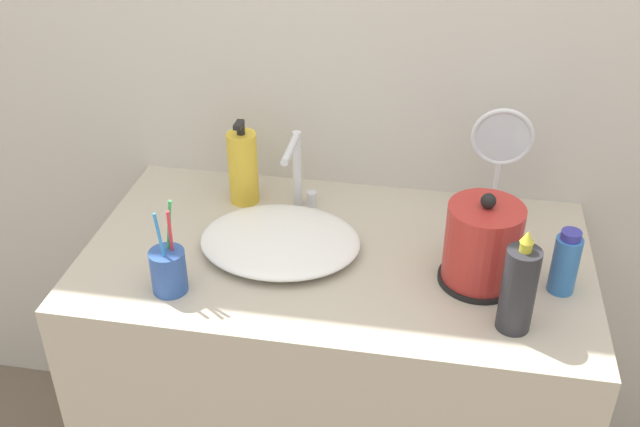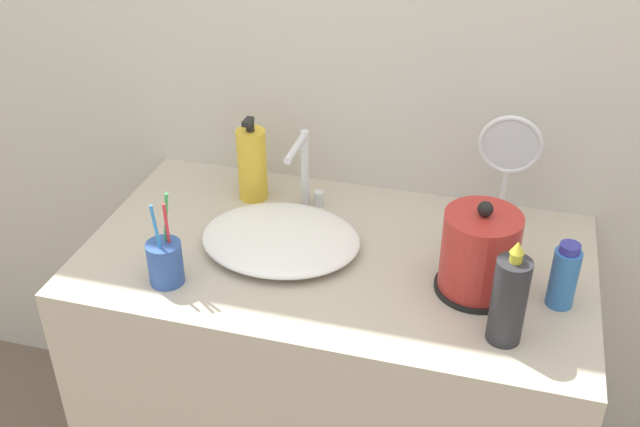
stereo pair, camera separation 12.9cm
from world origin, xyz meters
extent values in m
cube|color=beige|center=(0.00, 0.66, 1.30)|extent=(6.00, 0.04, 2.60)
cube|color=#B7AD99|center=(0.00, 0.32, 0.43)|extent=(1.15, 0.64, 0.85)
ellipsoid|color=white|center=(-0.13, 0.31, 0.88)|extent=(0.37, 0.31, 0.05)
cylinder|color=silver|center=(-0.13, 0.51, 0.95)|extent=(0.02, 0.02, 0.20)
cylinder|color=silver|center=(-0.13, 0.44, 1.05)|extent=(0.02, 0.14, 0.02)
cylinder|color=silver|center=(-0.09, 0.51, 0.87)|extent=(0.02, 0.02, 0.04)
cylinder|color=black|center=(0.32, 0.27, 0.86)|extent=(0.17, 0.17, 0.01)
cylinder|color=#B22D28|center=(0.32, 0.27, 0.95)|extent=(0.16, 0.16, 0.18)
sphere|color=black|center=(0.32, 0.27, 1.05)|extent=(0.03, 0.03, 0.03)
cylinder|color=#2D519E|center=(-0.33, 0.12, 0.90)|extent=(0.08, 0.08, 0.10)
cylinder|color=#338CE0|center=(-0.33, 0.11, 0.97)|extent=(0.02, 0.01, 0.16)
cylinder|color=green|center=(-0.32, 0.13, 0.98)|extent=(0.04, 0.02, 0.18)
cylinder|color=#E5333F|center=(-0.31, 0.13, 0.97)|extent=(0.02, 0.03, 0.16)
cylinder|color=gold|center=(-0.27, 0.51, 0.95)|extent=(0.07, 0.07, 0.19)
cylinder|color=black|center=(-0.27, 0.51, 1.05)|extent=(0.02, 0.02, 0.02)
cube|color=black|center=(-0.27, 0.49, 1.07)|extent=(0.02, 0.04, 0.01)
cylinder|color=#28282D|center=(0.38, 0.13, 0.94)|extent=(0.07, 0.07, 0.18)
cylinder|color=gold|center=(0.38, 0.13, 1.05)|extent=(0.02, 0.02, 0.02)
cone|color=gold|center=(0.38, 0.13, 1.07)|extent=(0.03, 0.03, 0.02)
cylinder|color=#3370B7|center=(0.49, 0.27, 0.92)|extent=(0.06, 0.06, 0.13)
cylinder|color=#333399|center=(0.49, 0.27, 0.99)|extent=(0.04, 0.04, 0.02)
cylinder|color=silver|center=(0.35, 0.52, 0.86)|extent=(0.10, 0.10, 0.01)
cylinder|color=silver|center=(0.35, 0.52, 0.94)|extent=(0.01, 0.01, 0.15)
torus|color=silver|center=(0.35, 0.52, 1.08)|extent=(0.14, 0.01, 0.14)
cylinder|color=silver|center=(0.35, 0.52, 1.08)|extent=(0.12, 0.00, 0.12)
camera|label=1|loc=(0.21, -1.06, 1.84)|focal=42.00mm
camera|label=2|loc=(0.34, -1.04, 1.84)|focal=42.00mm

